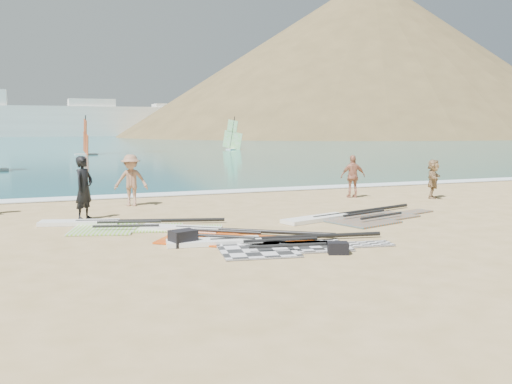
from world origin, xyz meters
name	(u,v)px	position (x,y,z in m)	size (l,w,h in m)	color
ground	(306,254)	(0.00, 0.00, 0.00)	(300.00, 300.00, 0.00)	tan
sea	(57,138)	(0.00, 132.00, 0.00)	(300.00, 240.00, 0.06)	navy
surf_line	(178,195)	(0.00, 12.30, 0.00)	(300.00, 1.20, 0.04)	white
headland_main	(368,136)	(85.00, 130.00, 0.00)	(143.00, 143.00, 45.00)	brown
headland_minor	(443,135)	(120.00, 140.00, 0.00)	(70.00, 70.00, 28.00)	brown
rig_grey	(262,244)	(-0.61, 1.19, 0.05)	(5.59, 2.65, 0.20)	#27282A
rig_green	(114,225)	(-3.63, 5.26, 0.05)	(5.38, 2.95, 0.20)	#82D426
rig_orange	(352,217)	(3.61, 3.94, 0.05)	(5.85, 3.21, 0.20)	#D8530E
rig_red	(212,234)	(-1.37, 2.90, 0.05)	(4.73, 4.37, 0.20)	red
gear_bag_near	(183,238)	(-2.40, 1.96, 0.20)	(0.62, 0.45, 0.39)	black
gear_bag_far	(338,248)	(0.71, -0.23, 0.14)	(0.46, 0.33, 0.28)	black
person_wetsuit	(84,188)	(-4.30, 6.98, 1.00)	(0.73, 0.48, 2.01)	black
beachgoer_mid	(131,180)	(-2.42, 9.54, 0.95)	(1.23, 0.71, 1.90)	#9C6F54
beachgoer_back	(353,176)	(6.46, 8.65, 0.88)	(1.03, 0.43, 1.75)	#B47256
beachgoer_right	(433,179)	(9.39, 7.28, 0.80)	(1.48, 0.47, 1.59)	#9E7D55
windsurfer_centre	(86,143)	(-0.68, 47.63, 1.20)	(2.24, 2.68, 4.01)	white
windsurfer_right	(232,140)	(17.03, 54.07, 1.21)	(2.08, 2.05, 4.07)	white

